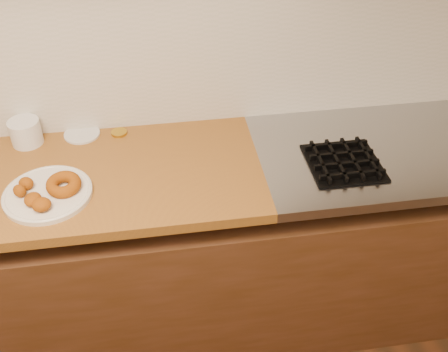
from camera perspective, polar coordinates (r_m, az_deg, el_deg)
The scene contains 11 objects.
wall_back at distance 1.97m, azimuth -12.65°, elevation 16.61°, with size 4.00×0.02×2.70m, color #B7AA8B.
base_cabinet at distance 2.27m, azimuth -9.43°, elevation -9.66°, with size 3.60×0.60×0.77m, color #542F1E.
stovetop at distance 2.17m, azimuth 20.80°, elevation 2.97°, with size 1.30×0.62×0.04m, color #9EA0A5.
backsplash at distance 2.01m, azimuth -12.06°, elevation 12.55°, with size 3.60×0.02×0.60m, color beige.
burner_grates at distance 2.09m, azimuth 21.30°, elevation 2.34°, with size 0.91×0.26×0.03m.
donut_plate at distance 1.87m, azimuth -18.63°, elevation -1.88°, with size 0.30×0.30×0.02m, color silver.
ring_donut at distance 1.84m, azimuth -17.08°, elevation -0.88°, with size 0.12×0.12×0.04m, color #934B05.
fried_dough_chunks at distance 1.83m, azimuth -20.18°, elevation -2.06°, with size 0.14×0.18×0.05m.
plastic_tub at distance 2.13m, azimuth -20.78°, elevation 4.49°, with size 0.12×0.12×0.10m, color silver.
tub_lid at distance 2.14m, azimuth -15.20°, elevation 4.45°, with size 0.14×0.14×0.01m, color silver.
brass_jar_lid at distance 2.11m, azimuth -11.35°, elevation 4.65°, with size 0.06×0.06×0.01m, color #B79025.
Camera 1 is at (0.14, 0.17, 2.06)m, focal length 42.00 mm.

